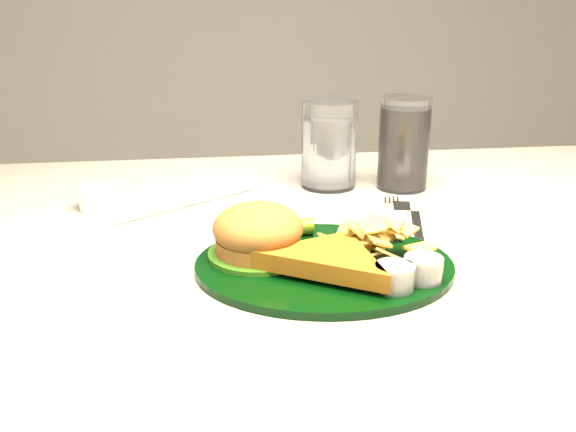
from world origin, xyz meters
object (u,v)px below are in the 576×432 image
Objects in this scene: fork_napkin at (415,227)px; cola_glass at (404,144)px; dinner_plate at (325,242)px; water_glass at (329,144)px.

cola_glass is at bearing 93.38° from fork_napkin.
water_glass is (0.06, 0.28, 0.03)m from dinner_plate.
dinner_plate is 2.03× the size of cola_glass.
dinner_plate is 1.64× the size of fork_napkin.
water_glass is at bearing 84.60° from dinner_plate.
water_glass is 0.21m from fork_napkin.
water_glass is at bearing 124.49° from fork_napkin.
water_glass is at bearing 168.54° from cola_glass.
fork_napkin is at bearing -70.46° from water_glass.
cola_glass is 0.80× the size of fork_napkin.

